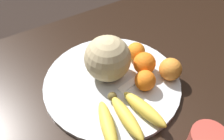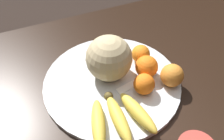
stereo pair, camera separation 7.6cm
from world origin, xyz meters
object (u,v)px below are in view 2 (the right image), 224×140
at_px(orange_mid_center, 172,75).
at_px(produce_tag, 128,87).
at_px(orange_front_right, 141,54).
at_px(orange_back_left, 144,84).
at_px(kitchen_table, 116,114).
at_px(banana_bunch, 118,118).
at_px(orange_front_left, 147,67).
at_px(fruit_bowl, 112,83).
at_px(melon, 109,58).

bearing_deg(orange_mid_center, produce_tag, 163.81).
distance_m(orange_front_right, orange_back_left, 0.13).
distance_m(kitchen_table, produce_tag, 0.11).
relative_size(banana_bunch, produce_tag, 2.37).
bearing_deg(orange_front_left, kitchen_table, -163.07).
bearing_deg(orange_front_right, produce_tag, -134.06).
distance_m(kitchen_table, orange_front_left, 0.18).
bearing_deg(orange_mid_center, orange_back_left, 177.21).
distance_m(orange_mid_center, orange_back_left, 0.09).
bearing_deg(kitchen_table, produce_tag, 13.95).
distance_m(kitchen_table, orange_mid_center, 0.22).
height_order(fruit_bowl, banana_bunch, banana_bunch).
relative_size(fruit_bowl, produce_tag, 5.40).
bearing_deg(fruit_bowl, orange_front_right, 22.09).
relative_size(orange_front_right, orange_back_left, 0.96).
bearing_deg(fruit_bowl, orange_front_left, -7.71).
distance_m(orange_front_left, orange_back_left, 0.07).
relative_size(orange_mid_center, orange_back_left, 1.11).
distance_m(melon, orange_back_left, 0.13).
bearing_deg(fruit_bowl, kitchen_table, -96.70).
height_order(fruit_bowl, orange_back_left, orange_back_left).
height_order(kitchen_table, orange_back_left, orange_back_left).
relative_size(banana_bunch, orange_front_left, 2.63).
height_order(orange_mid_center, produce_tag, orange_mid_center).
xyz_separation_m(orange_back_left, produce_tag, (-0.03, 0.03, -0.03)).
height_order(melon, orange_front_left, melon).
xyz_separation_m(fruit_bowl, produce_tag, (0.04, -0.04, 0.01)).
relative_size(melon, orange_mid_center, 2.01).
bearing_deg(banana_bunch, kitchen_table, 161.80).
bearing_deg(banana_bunch, orange_front_left, 133.04).
bearing_deg(orange_front_left, orange_mid_center, -49.14).
xyz_separation_m(melon, banana_bunch, (-0.04, -0.17, -0.05)).
distance_m(orange_front_left, produce_tag, 0.08).
bearing_deg(banana_bunch, orange_front_right, 142.34).
bearing_deg(orange_back_left, produce_tag, 137.31).
relative_size(banana_bunch, orange_mid_center, 2.65).
relative_size(kitchen_table, fruit_bowl, 3.79).
height_order(fruit_bowl, melon, melon).
xyz_separation_m(banana_bunch, orange_mid_center, (0.20, 0.06, 0.02)).
distance_m(melon, orange_front_left, 0.12).
height_order(melon, orange_mid_center, melon).
xyz_separation_m(orange_mid_center, produce_tag, (-0.12, 0.04, -0.03)).
distance_m(melon, orange_mid_center, 0.19).
bearing_deg(orange_mid_center, kitchen_table, 171.20).
height_order(orange_front_right, orange_back_left, orange_back_left).
xyz_separation_m(kitchen_table, fruit_bowl, (0.01, 0.05, 0.10)).
distance_m(fruit_bowl, produce_tag, 0.05).
xyz_separation_m(melon, orange_back_left, (0.07, -0.10, -0.04)).
height_order(orange_back_left, produce_tag, orange_back_left).
bearing_deg(orange_mid_center, fruit_bowl, 154.92).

